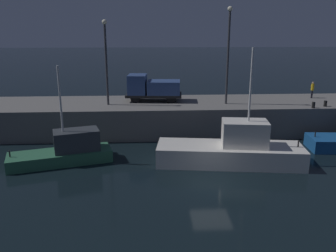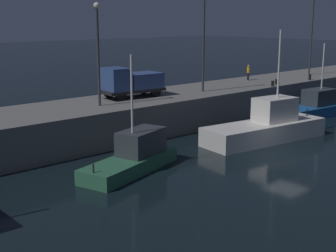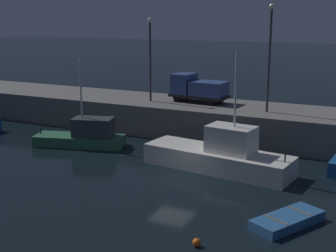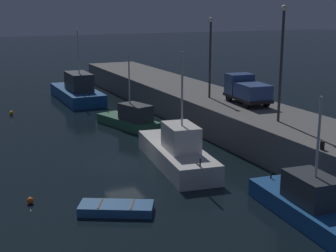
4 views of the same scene
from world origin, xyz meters
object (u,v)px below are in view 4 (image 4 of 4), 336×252
Objects in this scene: dinghy_orange_near at (116,208)px; lamp_post_east at (282,55)px; mooring_buoy_mid at (11,113)px; fishing_trawler_green at (314,208)px; utility_truck at (247,90)px; mooring_buoy_near at (30,201)px; fishing_boat_orange at (177,152)px; lamp_post_west at (210,51)px; bollard_central at (322,145)px; fishing_boat_blue at (131,119)px; fishing_trawler_red at (77,91)px.

lamp_post_east is (-4.90, 14.58, 7.44)m from dinghy_orange_near.
fishing_trawler_green is at bearing 17.82° from mooring_buoy_mid.
mooring_buoy_near is at bearing -67.71° from utility_truck.
fishing_boat_orange is at bearing 104.24° from mooring_buoy_near.
lamp_post_west is at bearing -160.08° from utility_truck.
bollard_central is at bearing 24.82° from mooring_buoy_mid.
utility_truck is at bearing 166.38° from lamp_post_east.
bollard_central is at bearing 134.94° from fishing_trawler_green.
mooring_buoy_near is at bearing -85.08° from lamp_post_east.
bollard_central is at bearing -15.37° from utility_truck.
lamp_post_east reaches higher than utility_truck.
utility_truck reaches higher than mooring_buoy_near.
fishing_boat_blue is at bearing -176.49° from fishing_trawler_green.
mooring_buoy_near is (-3.29, -4.14, -0.05)m from dinghy_orange_near.
dinghy_orange_near is at bearing -71.43° from lamp_post_east.
fishing_boat_blue is at bearing -126.67° from utility_truck.
fishing_trawler_red reaches higher than fishing_boat_blue.
fishing_boat_blue is at bearing 42.25° from mooring_buoy_mid.
mooring_buoy_near is 25.30m from mooring_buoy_mid.
bollard_central reaches higher than mooring_buoy_mid.
fishing_boat_blue is 0.71× the size of fishing_boat_orange.
fishing_boat_orange is at bearing 132.07° from dinghy_orange_near.
mooring_buoy_mid reaches higher than mooring_buoy_near.
fishing_trawler_red is at bearing 168.91° from dinghy_orange_near.
utility_truck is 14.51m from bollard_central.
fishing_trawler_green reaches higher than mooring_buoy_mid.
fishing_boat_blue is 14.16m from mooring_buoy_mid.
lamp_post_west reaches higher than fishing_trawler_green.
lamp_post_east reaches higher than fishing_boat_orange.
fishing_trawler_red is 34.22m from dinghy_orange_near.
fishing_trawler_green is at bearing -22.45° from utility_truck.
mooring_buoy_mid is at bearing -137.75° from fishing_boat_blue.
fishing_trawler_red is 1.12× the size of fishing_boat_orange.
fishing_boat_blue is 11.14m from utility_truck.
bollard_central is (-3.28, 3.29, 2.16)m from fishing_trawler_green.
lamp_post_east reaches higher than fishing_trawler_green.
fishing_trawler_green is 1.15× the size of lamp_post_east.
fishing_trawler_green reaches higher than bollard_central.
lamp_post_east is (-10.51, 5.50, 6.84)m from fishing_trawler_green.
dinghy_orange_near is 0.51× the size of lamp_post_east.
lamp_post_west reaches higher than fishing_boat_blue.
lamp_post_west is (2.33, 7.11, 6.24)m from fishing_boat_blue.
lamp_post_east is at bearing 163.03° from bollard_central.
lamp_post_east is at bearing 94.92° from mooring_buoy_near.
fishing_boat_orange is 10.39m from lamp_post_east.
bollard_central is at bearing -7.49° from lamp_post_west.
lamp_post_east reaches higher than mooring_buoy_near.
mooring_buoy_near is at bearing -38.63° from fishing_boat_blue.
mooring_buoy_near is 0.86× the size of mooring_buoy_mid.
fishing_trawler_green is 1.32× the size of lamp_post_west.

